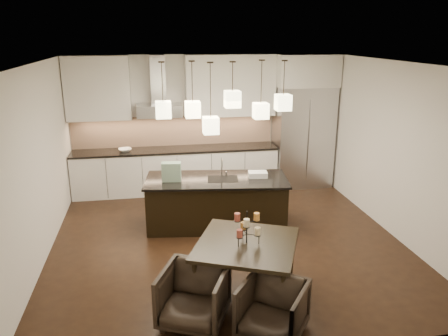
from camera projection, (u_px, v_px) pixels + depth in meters
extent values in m
cube|color=black|center=(226.00, 239.00, 7.12)|extent=(5.50, 5.50, 0.02)
cube|color=white|center=(226.00, 62.00, 6.29)|extent=(5.50, 5.50, 0.02)
cube|color=silver|center=(203.00, 122.00, 9.30)|extent=(5.50, 0.02, 2.80)
cube|color=silver|center=(278.00, 235.00, 4.11)|extent=(5.50, 0.02, 2.80)
cube|color=silver|center=(37.00, 165.00, 6.25)|extent=(0.02, 5.50, 2.80)
cube|color=silver|center=(391.00, 148.00, 7.16)|extent=(0.02, 5.50, 2.80)
cube|color=#B7B7BA|center=(303.00, 137.00, 9.39)|extent=(1.20, 0.72, 2.15)
cube|color=silver|center=(306.00, 70.00, 8.97)|extent=(1.26, 0.72, 0.65)
cube|color=silver|center=(176.00, 171.00, 9.17)|extent=(4.21, 0.62, 0.88)
cube|color=black|center=(176.00, 150.00, 9.04)|extent=(4.21, 0.66, 0.04)
cube|color=#D0A68A|center=(174.00, 131.00, 9.22)|extent=(4.21, 0.02, 0.63)
cube|color=silver|center=(98.00, 88.00, 8.54)|extent=(1.25, 0.35, 1.25)
cube|color=silver|center=(231.00, 86.00, 8.98)|extent=(1.85, 0.35, 1.25)
cube|color=#B7B7BA|center=(159.00, 110.00, 8.79)|extent=(0.90, 0.52, 0.24)
cube|color=#B7B7BA|center=(158.00, 80.00, 8.71)|extent=(0.30, 0.28, 0.96)
imported|color=silver|center=(125.00, 150.00, 8.80)|extent=(0.30, 0.30, 0.06)
cube|color=black|center=(217.00, 203.00, 7.52)|extent=(2.42, 1.23, 0.82)
cube|color=black|center=(216.00, 180.00, 7.39)|extent=(2.50, 1.31, 0.04)
cube|color=#154F33|center=(171.00, 172.00, 7.24)|extent=(0.33, 0.21, 0.32)
cube|color=silver|center=(258.00, 174.00, 7.46)|extent=(0.34, 0.26, 0.09)
cylinder|color=beige|center=(258.00, 231.00, 5.35)|extent=(0.10, 0.10, 0.10)
cylinder|color=#CA8636|center=(243.00, 226.00, 5.50)|extent=(0.10, 0.10, 0.10)
cylinder|color=#A54638|center=(240.00, 233.00, 5.29)|extent=(0.10, 0.10, 0.10)
cylinder|color=#CA8636|center=(257.00, 217.00, 5.39)|extent=(0.10, 0.10, 0.10)
cylinder|color=#A54638|center=(237.00, 217.00, 5.38)|extent=(0.10, 0.10, 0.10)
cylinder|color=beige|center=(247.00, 223.00, 5.21)|extent=(0.10, 0.10, 0.10)
imported|color=black|center=(194.00, 296.00, 4.98)|extent=(0.96, 0.97, 0.68)
imported|color=black|center=(272.00, 309.00, 4.79)|extent=(0.95, 0.96, 0.63)
cube|color=#FFF6B8|center=(163.00, 110.00, 6.88)|extent=(0.24, 0.24, 0.26)
cube|color=#FFF6B8|center=(193.00, 110.00, 7.08)|extent=(0.24, 0.24, 0.26)
cube|color=#FFF6B8|center=(232.00, 99.00, 6.88)|extent=(0.24, 0.24, 0.26)
cube|color=#FFF6B8|center=(261.00, 111.00, 7.33)|extent=(0.24, 0.24, 0.26)
cube|color=#FFF6B8|center=(283.00, 102.00, 7.20)|extent=(0.24, 0.24, 0.26)
cube|color=#FFF6B8|center=(211.00, 125.00, 6.83)|extent=(0.24, 0.24, 0.26)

